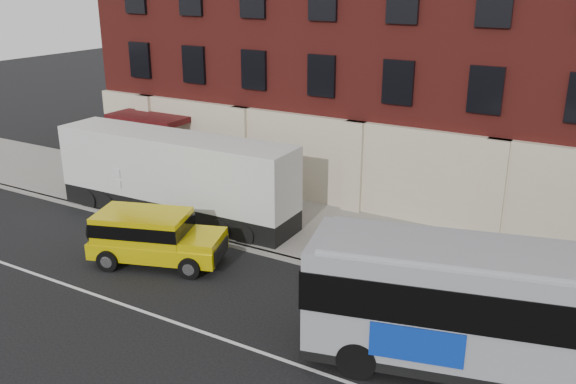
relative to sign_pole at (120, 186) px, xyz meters
The scene contains 9 objects.
ground 10.59m from the sign_pole, 35.87° to the right, with size 120.00×120.00×0.00m, color black.
sidewalk 9.07m from the sign_pole, 18.56° to the left, with size 60.00×6.00×0.15m, color gray.
kerb 8.61m from the sign_pole, ahead, with size 60.00×0.25×0.15m, color gray.
lane_line 10.31m from the sign_pole, 33.60° to the right, with size 60.00×0.12×0.01m, color silver.
building 15.03m from the sign_pole, 51.75° to the left, with size 30.00×12.10×15.00m.
sign_pole is the anchor object (origin of this frame).
city_bus 18.36m from the sign_pole, ahead, with size 13.23×5.87×3.55m.
yellow_suv 5.11m from the sign_pole, 32.92° to the right, with size 5.20×3.44×1.94m.
shipping_container 2.48m from the sign_pole, 27.54° to the left, with size 11.20×2.65×3.71m.
Camera 1 is at (10.53, -11.94, 10.03)m, focal length 38.40 mm.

